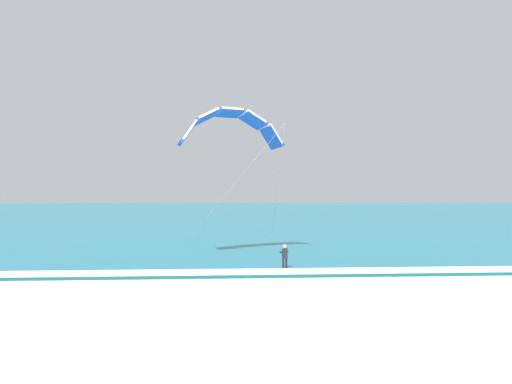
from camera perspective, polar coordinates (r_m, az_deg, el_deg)
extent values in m
plane|color=#C6B78E|center=(16.20, 8.64, -19.20)|extent=(200.00, 200.00, 0.00)
cube|color=#146075|center=(88.91, -1.28, -2.72)|extent=(200.00, 120.00, 0.20)
cube|color=white|center=(30.33, 2.76, -9.31)|extent=(200.00, 1.98, 0.04)
ellipsoid|color=white|center=(31.86, 3.40, -9.17)|extent=(0.60, 1.44, 0.05)
cube|color=black|center=(32.09, 3.34, -9.02)|extent=(0.17, 0.08, 0.04)
cube|color=black|center=(31.61, 3.45, -9.17)|extent=(0.17, 0.08, 0.04)
cylinder|color=#232328|center=(31.77, 3.22, -8.48)|extent=(0.14, 0.14, 0.84)
cylinder|color=#232328|center=(31.82, 3.58, -8.47)|extent=(0.14, 0.14, 0.84)
cube|color=#232328|center=(31.69, 3.40, -7.19)|extent=(0.36, 0.24, 0.60)
sphere|color=beige|center=(31.63, 3.40, -6.40)|extent=(0.22, 0.22, 0.22)
cylinder|color=#232328|center=(31.79, 3.01, -7.07)|extent=(0.15, 0.51, 0.22)
cylinder|color=#232328|center=(31.87, 3.65, -7.05)|extent=(0.15, 0.51, 0.22)
cylinder|color=black|center=(32.05, 3.24, -7.01)|extent=(0.55, 0.10, 0.04)
cube|color=#3F3F42|center=(31.83, 3.35, -7.55)|extent=(0.13, 0.09, 0.10)
cube|color=blue|center=(41.35, 1.89, 6.42)|extent=(2.11, 1.95, 1.99)
cube|color=white|center=(40.75, 2.35, 6.83)|extent=(1.28, 0.72, 1.70)
cube|color=blue|center=(41.07, -0.35, 8.42)|extent=(2.50, 2.20, 1.46)
cube|color=white|center=(40.46, 0.08, 8.87)|extent=(1.76, 0.93, 1.09)
cube|color=blue|center=(40.40, -3.16, 9.27)|extent=(2.49, 2.30, 0.60)
cube|color=white|center=(39.79, -2.77, 9.74)|extent=(1.89, 0.99, 0.23)
cube|color=blue|center=(39.49, -5.96, 8.73)|extent=(2.24, 2.23, 1.46)
cube|color=white|center=(38.86, -5.61, 9.20)|extent=(1.74, 0.89, 1.09)
cube|color=blue|center=(38.53, -8.12, 6.83)|extent=(1.63, 2.06, 1.99)
cube|color=white|center=(37.88, -7.80, 7.28)|extent=(1.22, 0.69, 1.70)
cylinder|color=#B2B2B7|center=(36.45, 2.55, 0.57)|extent=(0.04, 9.46, 8.41)
cylinder|color=#B2B2B7|center=(34.86, -2.89, 0.56)|extent=(6.94, 6.66, 8.41)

